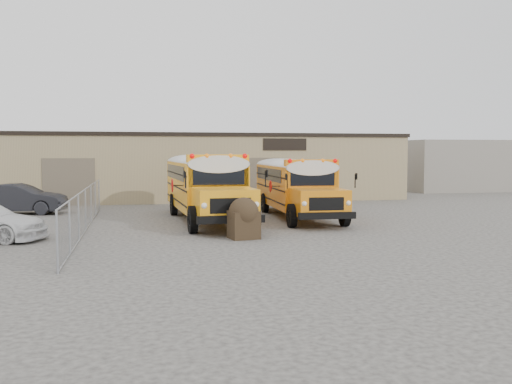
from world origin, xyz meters
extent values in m
plane|color=#363432|center=(0.00, 0.00, 0.00)|extent=(120.00, 120.00, 0.00)
cube|color=#897555|center=(0.00, 20.00, 2.25)|extent=(30.00, 10.00, 4.50)
cube|color=black|center=(0.00, 20.00, 4.55)|extent=(30.20, 10.20, 0.25)
cube|color=black|center=(6.00, 14.98, 3.90)|extent=(3.00, 0.08, 0.80)
cube|color=#675F49|center=(-8.00, 14.98, 1.50)|extent=(3.20, 0.08, 3.00)
cube|color=#675F49|center=(4.00, 14.98, 1.50)|extent=(3.20, 0.08, 3.00)
cylinder|color=gray|center=(-6.00, -6.00, 0.90)|extent=(0.07, 0.07, 1.80)
cylinder|color=gray|center=(-6.00, -3.00, 0.90)|extent=(0.07, 0.07, 1.80)
cylinder|color=gray|center=(-6.00, 0.00, 0.90)|extent=(0.07, 0.07, 1.80)
cylinder|color=gray|center=(-6.00, 3.00, 0.90)|extent=(0.07, 0.07, 1.80)
cylinder|color=gray|center=(-6.00, 6.00, 0.90)|extent=(0.07, 0.07, 1.80)
cylinder|color=gray|center=(-6.00, 9.00, 0.90)|extent=(0.07, 0.07, 1.80)
cylinder|color=gray|center=(-6.00, 12.00, 0.90)|extent=(0.07, 0.07, 1.80)
cylinder|color=gray|center=(-6.00, 3.00, 1.78)|extent=(0.05, 18.00, 0.05)
cylinder|color=gray|center=(-6.00, 3.00, 0.05)|extent=(0.05, 18.00, 0.05)
cube|color=gray|center=(-6.00, 3.00, 0.90)|extent=(0.02, 18.00, 1.70)
cube|color=gray|center=(24.00, 24.00, 2.20)|extent=(10.00, 8.00, 4.40)
cube|color=#FFA315|center=(-0.81, 13.27, 1.72)|extent=(3.19, 8.60, 2.29)
cube|color=#FFA315|center=(-0.56, 7.80, 1.22)|extent=(2.57, 2.57, 1.28)
cube|color=black|center=(-0.62, 9.05, 2.37)|extent=(2.29, 0.17, 0.84)
cube|color=silver|center=(-0.81, 13.27, 3.04)|extent=(3.19, 8.69, 0.45)
cube|color=#FFA315|center=(-0.63, 9.31, 3.07)|extent=(2.76, 0.69, 0.40)
sphere|color=#E50705|center=(-1.79, 9.00, 3.20)|extent=(0.22, 0.22, 0.22)
sphere|color=#E50705|center=(0.55, 9.11, 3.20)|extent=(0.22, 0.22, 0.22)
sphere|color=orange|center=(-1.14, 9.03, 3.20)|extent=(0.22, 0.22, 0.22)
sphere|color=orange|center=(-0.09, 9.08, 3.20)|extent=(0.22, 0.22, 0.22)
cube|color=black|center=(-0.50, 6.49, 0.71)|extent=(2.74, 0.37, 0.31)
cube|color=black|center=(-1.02, 17.57, 0.71)|extent=(2.74, 0.35, 0.31)
cube|color=black|center=(-0.81, 13.27, 1.64)|extent=(3.22, 8.44, 0.07)
cube|color=black|center=(-0.83, 13.60, 2.37)|extent=(3.16, 7.27, 0.69)
cylinder|color=black|center=(-1.89, 7.86, 0.58)|extent=(0.37, 1.17, 1.16)
cylinder|color=black|center=(0.76, 7.99, 0.58)|extent=(0.37, 1.17, 1.16)
cylinder|color=black|center=(-2.22, 14.90, 0.58)|extent=(0.37, 1.17, 1.16)
cylinder|color=black|center=(0.43, 15.02, 0.58)|extent=(0.37, 1.17, 1.16)
cylinder|color=#BF0505|center=(-2.57, 10.28, 1.86)|extent=(0.06, 0.63, 0.63)
cube|color=orange|center=(4.59, 13.21, 1.60)|extent=(2.88, 7.96, 2.12)
cube|color=orange|center=(4.40, 8.14, 1.13)|extent=(2.36, 2.36, 1.19)
cube|color=black|center=(4.45, 9.30, 2.19)|extent=(2.12, 0.14, 0.78)
cube|color=silver|center=(4.59, 13.21, 2.82)|extent=(2.88, 8.04, 0.41)
cube|color=orange|center=(4.46, 9.54, 2.85)|extent=(2.55, 0.61, 0.37)
sphere|color=#E50705|center=(3.36, 9.34, 2.97)|extent=(0.21, 0.21, 0.21)
sphere|color=#E50705|center=(5.53, 9.26, 2.97)|extent=(0.21, 0.21, 0.21)
sphere|color=orange|center=(3.96, 9.32, 2.97)|extent=(0.21, 0.21, 0.21)
sphere|color=orange|center=(4.94, 9.28, 2.97)|extent=(0.21, 0.21, 0.21)
cube|color=black|center=(4.36, 6.92, 0.66)|extent=(2.54, 0.32, 0.29)
cube|color=black|center=(4.74, 17.21, 0.66)|extent=(2.54, 0.30, 0.29)
cube|color=black|center=(4.59, 13.21, 1.52)|extent=(2.92, 7.80, 0.06)
cube|color=black|center=(4.60, 13.52, 2.19)|extent=(2.87, 6.72, 0.64)
cylinder|color=black|center=(3.18, 8.30, 0.54)|extent=(0.33, 1.09, 1.08)
cylinder|color=black|center=(5.64, 8.21, 0.54)|extent=(0.33, 1.09, 1.08)
cylinder|color=black|center=(3.42, 14.83, 0.54)|extent=(0.33, 1.09, 1.08)
cylinder|color=black|center=(5.88, 14.74, 0.54)|extent=(0.33, 1.09, 1.08)
cylinder|color=#BF0505|center=(2.73, 10.59, 1.73)|extent=(0.05, 0.58, 0.58)
cube|color=black|center=(0.24, -0.67, 0.54)|extent=(1.23, 1.14, 1.08)
sphere|color=black|center=(0.24, -0.67, 1.03)|extent=(1.19, 1.19, 1.19)
imported|color=black|center=(-10.13, 10.63, 0.83)|extent=(5.23, 2.54, 1.65)
camera|label=1|loc=(-3.82, -22.37, 3.37)|focal=40.00mm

